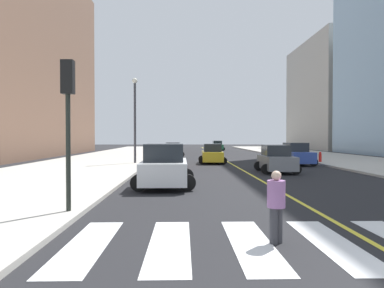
# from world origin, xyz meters

# --- Properties ---
(sidewalk_kerb_west) EXTENTS (10.00, 120.00, 0.15)m
(sidewalk_kerb_west) POSITION_xyz_m (-12.20, 20.00, 0.07)
(sidewalk_kerb_west) COLOR #B2ADA3
(sidewalk_kerb_west) RESTS_ON ground
(crosswalk_paint) EXTENTS (13.50, 4.00, 0.01)m
(crosswalk_paint) POSITION_xyz_m (0.00, 4.00, 0.01)
(crosswalk_paint) COLOR silver
(crosswalk_paint) RESTS_ON ground
(lane_divider_paint) EXTENTS (0.16, 80.00, 0.01)m
(lane_divider_paint) POSITION_xyz_m (0.00, 40.00, 0.01)
(lane_divider_paint) COLOR yellow
(lane_divider_paint) RESTS_ON ground
(parking_garage_concrete) EXTENTS (18.00, 24.00, 21.00)m
(parking_garage_concrete) POSITION_xyz_m (28.53, 66.38, 10.50)
(parking_garage_concrete) COLOR #B2ADA3
(parking_garage_concrete) RESTS_ON ground
(low_rise_brick_west) EXTENTS (16.00, 32.00, 25.26)m
(low_rise_brick_west) POSITION_xyz_m (-27.53, 42.44, 12.63)
(low_rise_brick_west) COLOR brown
(low_rise_brick_west) RESTS_ON ground
(car_yellow_nearest) EXTENTS (2.53, 3.98, 1.76)m
(car_yellow_nearest) POSITION_xyz_m (-1.63, 27.99, 0.82)
(car_yellow_nearest) COLOR gold
(car_yellow_nearest) RESTS_ON ground
(car_gray_second) EXTENTS (2.60, 4.12, 1.82)m
(car_gray_second) POSITION_xyz_m (1.99, 19.86, 0.85)
(car_gray_second) COLOR slate
(car_gray_second) RESTS_ON ground
(car_green_third) EXTENTS (2.44, 3.86, 1.71)m
(car_green_third) POSITION_xyz_m (1.76, 59.09, 0.80)
(car_green_third) COLOR #236B42
(car_green_third) RESTS_ON ground
(car_red_fourth) EXTENTS (2.58, 4.05, 1.79)m
(car_red_fourth) POSITION_xyz_m (-5.31, 23.21, 0.84)
(car_red_fourth) COLOR red
(car_red_fourth) RESTS_ON ground
(car_silver_fifth) EXTENTS (2.54, 3.97, 1.74)m
(car_silver_fifth) POSITION_xyz_m (-5.35, 37.03, 0.82)
(car_silver_fifth) COLOR #B7B7BC
(car_silver_fifth) RESTS_ON ground
(car_blue_sixth) EXTENTS (2.67, 4.23, 1.87)m
(car_blue_sixth) POSITION_xyz_m (5.32, 26.14, 0.88)
(car_blue_sixth) COLOR #2D479E
(car_blue_sixth) RESTS_ON ground
(car_white_seventh) EXTENTS (2.87, 4.58, 2.04)m
(car_white_seventh) POSITION_xyz_m (-5.09, 13.06, 0.96)
(car_white_seventh) COLOR silver
(car_white_seventh) RESTS_ON ground
(traffic_light_far_corner) EXTENTS (0.36, 0.41, 4.48)m
(traffic_light_far_corner) POSITION_xyz_m (-7.63, 6.92, 3.31)
(traffic_light_far_corner) COLOR black
(traffic_light_far_corner) RESTS_ON sidewalk_kerb_west
(pedestrian_crossing) EXTENTS (0.40, 0.40, 1.61)m
(pedestrian_crossing) POSITION_xyz_m (-2.14, 4.02, 0.89)
(pedestrian_crossing) COLOR #38383D
(pedestrian_crossing) RESTS_ON ground
(fire_hydrant) EXTENTS (0.26, 0.26, 0.89)m
(fire_hydrant) POSITION_xyz_m (8.00, 27.81, 0.58)
(fire_hydrant) COLOR red
(fire_hydrant) RESTS_ON sidewalk_kerb_east
(street_lamp) EXTENTS (0.44, 0.44, 7.23)m
(street_lamp) POSITION_xyz_m (-8.34, 26.89, 4.43)
(street_lamp) COLOR #38383D
(street_lamp) RESTS_ON sidewalk_kerb_west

